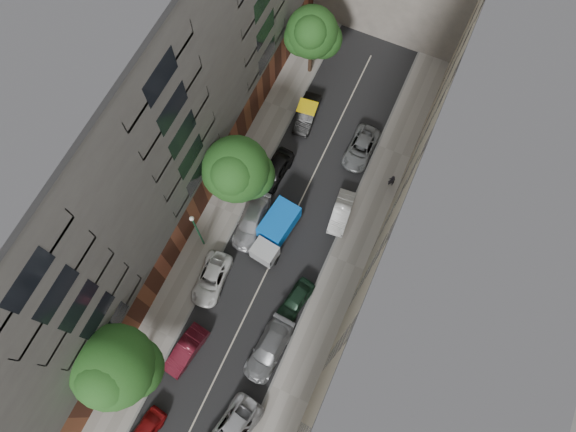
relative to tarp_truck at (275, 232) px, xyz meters
The scene contains 22 objects.
ground 1.49m from the tarp_truck, 32.06° to the left, with size 120.00×120.00×0.00m, color #4C4C49.
road_surface 1.48m from the tarp_truck, 32.06° to the left, with size 8.00×44.00×0.02m, color black.
sidewalk_left 5.07m from the tarp_truck, behind, with size 3.00×44.00×0.15m, color gray.
sidewalk_right 6.24m from the tarp_truck, ahead, with size 3.00×44.00×0.15m, color gray.
building_left 13.56m from the tarp_truck, behind, with size 8.00×44.00×20.00m, color #4A4745.
building_right 14.50m from the tarp_truck, ahead, with size 8.00×44.00×20.00m, color tan.
tarp_truck is the anchor object (origin of this frame).
car_left_1 11.26m from the tarp_truck, 101.29° to the right, with size 1.43×4.11×1.35m, color #4E0F1A.
car_left_2 6.24m from the tarp_truck, 118.95° to the right, with size 2.11×4.57×1.27m, color silver.
car_left_3 2.28m from the tarp_truck, behind, with size 2.06×5.07×1.47m, color #B4B5B9.
car_left_4 5.73m from the tarp_truck, 115.17° to the left, with size 1.76×4.37×1.49m, color black.
car_left_5 11.60m from the tarp_truck, 100.95° to the left, with size 1.49×4.26×1.40m, color black.
car_right_0 15.03m from the tarp_truck, 76.91° to the right, with size 2.43×5.28×1.47m, color #BBBCC0.
car_right_1 9.10m from the tarp_truck, 68.02° to the right, with size 2.08×5.12×1.49m, color slate.
car_right_2 5.65m from the tarp_truck, 48.89° to the right, with size 1.52×3.77×1.28m, color black.
car_right_3 5.78m from the tarp_truck, 43.83° to the left, with size 1.38×3.96×1.31m, color silver.
car_right_4 10.75m from the tarp_truck, 71.52° to the left, with size 2.13×4.63×1.29m, color slate.
tree_near 15.42m from the tarp_truck, 108.66° to the right, with size 5.73×5.52×8.23m.
tree_mid 5.92m from the tarp_truck, 154.65° to the left, with size 5.37×5.11×7.99m.
tree_far 16.93m from the tarp_truck, 103.69° to the left, with size 4.81×4.46×7.47m.
lamp_post 6.35m from the tarp_truck, 149.59° to the right, with size 0.36×0.36×5.87m.
pedestrian 10.77m from the tarp_truck, 50.14° to the left, with size 0.56×0.37×1.53m, color black.
Camera 1 is at (5.92, -12.23, 39.81)m, focal length 32.00 mm.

